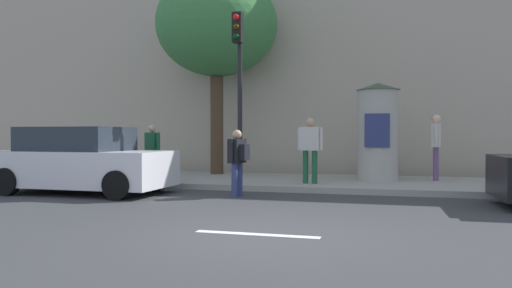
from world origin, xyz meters
name	(u,v)px	position (x,y,z in m)	size (l,w,h in m)	color
ground_plane	(257,235)	(0.00, 0.00, 0.00)	(80.00, 80.00, 0.00)	#38383A
sidewalk_curb	(324,182)	(0.00, 7.00, 0.07)	(36.00, 4.00, 0.15)	#9E9B93
lane_markings	(257,234)	(0.00, 0.00, 0.00)	(25.80, 0.16, 0.01)	silver
building_backdrop	(342,57)	(0.00, 12.00, 4.32)	(36.00, 5.00, 8.63)	#B7A893
traffic_light	(239,69)	(-1.92, 5.24, 3.05)	(0.24, 0.45, 4.30)	black
poster_column	(378,131)	(1.44, 7.30, 1.51)	(1.20, 1.20, 2.67)	#B2ADA3
street_tree	(217,26)	(-3.56, 8.16, 4.86)	(3.85, 3.85, 6.38)	#4C3826
pedestrian_with_backpack	(238,157)	(-1.53, 3.97, 0.90)	(0.44, 0.66, 1.51)	navy
pedestrian_tallest	(310,145)	(-0.20, 5.88, 1.15)	(0.66, 0.29, 1.68)	#1E5938
pedestrian_in_red_top	(152,148)	(-4.55, 5.69, 1.02)	(0.52, 0.38, 1.52)	maroon
pedestrian_in_dark_shirt	(436,141)	(2.98, 7.64, 1.22)	(0.28, 0.62, 1.80)	#724C84
parked_car_blue	(83,162)	(-5.33, 3.61, 0.76)	(4.13, 2.03, 1.58)	silver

